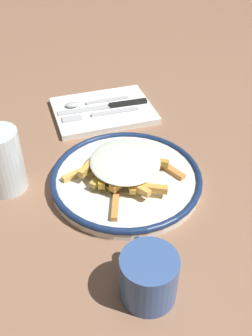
{
  "coord_description": "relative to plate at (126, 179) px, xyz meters",
  "views": [
    {
      "loc": [
        -0.53,
        0.14,
        0.48
      ],
      "look_at": [
        0.0,
        0.0,
        0.04
      ],
      "focal_mm": 42.09,
      "sensor_mm": 36.0,
      "label": 1
    }
  ],
  "objects": [
    {
      "name": "ground_plane",
      "position": [
        0.0,
        0.0,
        -0.01
      ],
      "size": [
        2.6,
        2.6,
        0.0
      ],
      "primitive_type": "plane",
      "color": "#8C654C"
    },
    {
      "name": "napkin",
      "position": [
        0.25,
        -0.01,
        -0.01
      ],
      "size": [
        0.18,
        0.23,
        0.01
      ],
      "primitive_type": "cube",
      "rotation": [
        0.0,
        0.0,
        0.06
      ],
      "color": "white",
      "rests_on": "ground_plane"
    },
    {
      "name": "knife",
      "position": [
        0.25,
        -0.03,
        0.0
      ],
      "size": [
        0.02,
        0.21,
        0.01
      ],
      "color": "black",
      "rests_on": "napkin"
    },
    {
      "name": "fork",
      "position": [
        0.23,
        0.0,
        0.0
      ],
      "size": [
        0.02,
        0.18,
        0.0
      ],
      "color": "silver",
      "rests_on": "napkin"
    },
    {
      "name": "plate",
      "position": [
        0.0,
        0.0,
        0.0
      ],
      "size": [
        0.28,
        0.28,
        0.02
      ],
      "color": "silver",
      "rests_on": "ground_plane"
    },
    {
      "name": "spoon",
      "position": [
        0.28,
        0.02,
        0.0
      ],
      "size": [
        0.02,
        0.15,
        0.01
      ],
      "color": "silver",
      "rests_on": "napkin"
    },
    {
      "name": "water_glass",
      "position": [
        0.05,
        0.21,
        0.05
      ],
      "size": [
        0.07,
        0.07,
        0.12
      ],
      "primitive_type": "cylinder",
      "color": "silver",
      "rests_on": "ground_plane"
    },
    {
      "name": "fries_heap",
      "position": [
        0.0,
        0.01,
        0.03
      ],
      "size": [
        0.19,
        0.22,
        0.04
      ],
      "color": "gold",
      "rests_on": "plate"
    },
    {
      "name": "coffee_mug",
      "position": [
        -0.23,
        0.03,
        0.02
      ],
      "size": [
        0.1,
        0.08,
        0.07
      ],
      "color": "#3B5A98",
      "rests_on": "ground_plane"
    }
  ]
}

